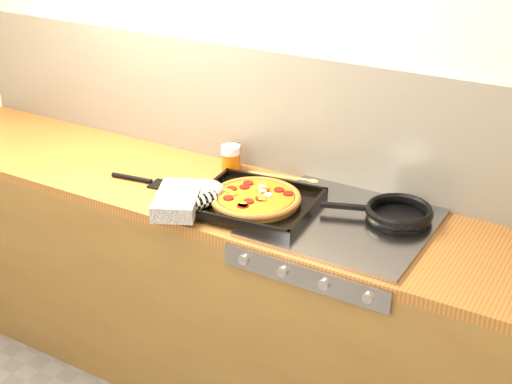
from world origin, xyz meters
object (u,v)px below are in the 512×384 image
Objects in this scene: pizza_on_tray at (235,199)px; frying_pan at (397,213)px; tomato_can at (232,158)px; juice_glass at (231,160)px.

pizza_on_tray is 0.59m from frying_pan.
pizza_on_tray is 0.36m from tomato_can.
tomato_can is 0.05m from juice_glass.
frying_pan is at bearing -3.37° from juice_glass.
frying_pan is (0.55, 0.21, -0.01)m from pizza_on_tray.
pizza_on_tray is at bearing -54.99° from juice_glass.
frying_pan is at bearing -6.66° from tomato_can.
tomato_can reaches higher than pizza_on_tray.
frying_pan is 3.29× the size of juice_glass.
tomato_can is 0.89× the size of juice_glass.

